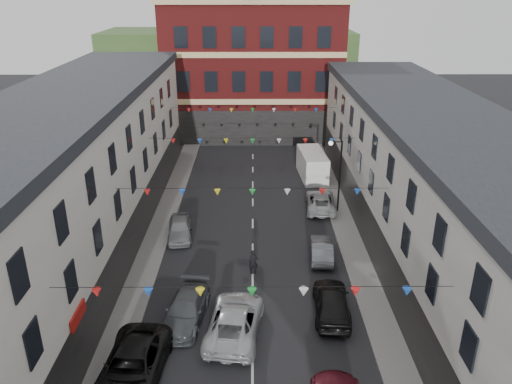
{
  "coord_description": "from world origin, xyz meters",
  "views": [
    {
      "loc": [
        0.07,
        -22.28,
        16.99
      ],
      "look_at": [
        0.24,
        9.28,
        3.76
      ],
      "focal_mm": 35.0,
      "sensor_mm": 36.0,
      "label": 1
    }
  ],
  "objects_px": {
    "car_right_e": "(321,249)",
    "moving_car": "(235,320)",
    "car_left_d": "(186,309)",
    "car_right_d": "(332,302)",
    "car_left_c": "(132,368)",
    "white_van": "(312,165)",
    "car_right_f": "(320,201)",
    "street_lamp": "(337,167)",
    "pedestrian": "(253,262)",
    "car_left_e": "(180,228)"
  },
  "relations": [
    {
      "from": "car_right_e",
      "to": "moving_car",
      "type": "relative_size",
      "value": 0.71
    },
    {
      "from": "car_left_d",
      "to": "moving_car",
      "type": "bearing_deg",
      "value": -14.71
    },
    {
      "from": "car_right_d",
      "to": "car_left_d",
      "type": "bearing_deg",
      "value": 6.97
    },
    {
      "from": "car_left_d",
      "to": "car_right_d",
      "type": "height_order",
      "value": "car_right_d"
    },
    {
      "from": "car_left_c",
      "to": "white_van",
      "type": "distance_m",
      "value": 28.62
    },
    {
      "from": "car_right_f",
      "to": "street_lamp",
      "type": "bearing_deg",
      "value": 151.05
    },
    {
      "from": "moving_car",
      "to": "white_van",
      "type": "relative_size",
      "value": 1.02
    },
    {
      "from": "car_right_f",
      "to": "pedestrian",
      "type": "xyz_separation_m",
      "value": [
        -5.45,
        -9.76,
        0.12
      ]
    },
    {
      "from": "car_right_e",
      "to": "white_van",
      "type": "relative_size",
      "value": 0.72
    },
    {
      "from": "white_van",
      "to": "pedestrian",
      "type": "distance_m",
      "value": 17.95
    },
    {
      "from": "car_left_d",
      "to": "car_right_e",
      "type": "distance_m",
      "value": 10.53
    },
    {
      "from": "car_left_d",
      "to": "car_right_d",
      "type": "distance_m",
      "value": 7.98
    },
    {
      "from": "car_left_d",
      "to": "moving_car",
      "type": "xyz_separation_m",
      "value": [
        2.68,
        -1.09,
        0.08
      ]
    },
    {
      "from": "car_left_d",
      "to": "pedestrian",
      "type": "relative_size",
      "value": 3.03
    },
    {
      "from": "pedestrian",
      "to": "car_left_c",
      "type": "bearing_deg",
      "value": -130.8
    },
    {
      "from": "car_right_f",
      "to": "moving_car",
      "type": "bearing_deg",
      "value": 71.48
    },
    {
      "from": "car_right_f",
      "to": "white_van",
      "type": "height_order",
      "value": "white_van"
    },
    {
      "from": "pedestrian",
      "to": "white_van",
      "type": "bearing_deg",
      "value": 62.03
    },
    {
      "from": "car_left_e",
      "to": "car_right_f",
      "type": "relative_size",
      "value": 0.85
    },
    {
      "from": "white_van",
      "to": "car_right_d",
      "type": "bearing_deg",
      "value": -97.69
    },
    {
      "from": "car_left_c",
      "to": "pedestrian",
      "type": "bearing_deg",
      "value": 63.12
    },
    {
      "from": "pedestrian",
      "to": "car_left_e",
      "type": "bearing_deg",
      "value": 127.17
    },
    {
      "from": "car_right_d",
      "to": "car_right_e",
      "type": "bearing_deg",
      "value": -88.36
    },
    {
      "from": "car_left_c",
      "to": "street_lamp",
      "type": "bearing_deg",
      "value": 60.71
    },
    {
      "from": "car_right_e",
      "to": "car_right_f",
      "type": "xyz_separation_m",
      "value": [
        0.91,
        7.88,
        0.02
      ]
    },
    {
      "from": "car_left_e",
      "to": "moving_car",
      "type": "height_order",
      "value": "moving_car"
    },
    {
      "from": "car_left_c",
      "to": "white_van",
      "type": "height_order",
      "value": "white_van"
    },
    {
      "from": "car_left_c",
      "to": "white_van",
      "type": "xyz_separation_m",
      "value": [
        11.1,
        26.38,
        0.41
      ]
    },
    {
      "from": "street_lamp",
      "to": "car_right_d",
      "type": "xyz_separation_m",
      "value": [
        -2.18,
        -13.36,
        -3.09
      ]
    },
    {
      "from": "street_lamp",
      "to": "car_left_c",
      "type": "relative_size",
      "value": 1.02
    },
    {
      "from": "moving_car",
      "to": "car_right_d",
      "type": "bearing_deg",
      "value": -156.43
    },
    {
      "from": "car_left_c",
      "to": "moving_car",
      "type": "relative_size",
      "value": 1.04
    },
    {
      "from": "car_right_f",
      "to": "car_left_c",
      "type": "bearing_deg",
      "value": 63.88
    },
    {
      "from": "car_right_f",
      "to": "car_right_e",
      "type": "bearing_deg",
      "value": 87.26
    },
    {
      "from": "pedestrian",
      "to": "car_right_f",
      "type": "bearing_deg",
      "value": 50.86
    },
    {
      "from": "car_right_e",
      "to": "moving_car",
      "type": "height_order",
      "value": "moving_car"
    },
    {
      "from": "car_right_d",
      "to": "car_right_e",
      "type": "relative_size",
      "value": 1.2
    },
    {
      "from": "car_right_d",
      "to": "car_right_f",
      "type": "xyz_separation_m",
      "value": [
        1.13,
        14.04,
        -0.14
      ]
    },
    {
      "from": "car_right_e",
      "to": "car_right_f",
      "type": "distance_m",
      "value": 7.93
    },
    {
      "from": "car_left_e",
      "to": "car_right_d",
      "type": "xyz_separation_m",
      "value": [
        9.63,
        -9.22,
        0.11
      ]
    },
    {
      "from": "car_left_e",
      "to": "white_van",
      "type": "distance_m",
      "value": 16.3
    },
    {
      "from": "car_left_d",
      "to": "white_van",
      "type": "distance_m",
      "value": 23.68
    },
    {
      "from": "street_lamp",
      "to": "car_right_d",
      "type": "height_order",
      "value": "street_lamp"
    },
    {
      "from": "car_left_c",
      "to": "moving_car",
      "type": "xyz_separation_m",
      "value": [
        4.58,
        3.48,
        -0.03
      ]
    },
    {
      "from": "street_lamp",
      "to": "moving_car",
      "type": "distance_m",
      "value": 16.97
    },
    {
      "from": "street_lamp",
      "to": "pedestrian",
      "type": "height_order",
      "value": "street_lamp"
    },
    {
      "from": "car_right_d",
      "to": "car_right_f",
      "type": "relative_size",
      "value": 0.98
    },
    {
      "from": "car_left_d",
      "to": "car_right_e",
      "type": "relative_size",
      "value": 1.22
    },
    {
      "from": "street_lamp",
      "to": "car_right_e",
      "type": "xyz_separation_m",
      "value": [
        -1.96,
        -7.2,
        -3.24
      ]
    },
    {
      "from": "street_lamp",
      "to": "white_van",
      "type": "relative_size",
      "value": 1.08
    }
  ]
}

